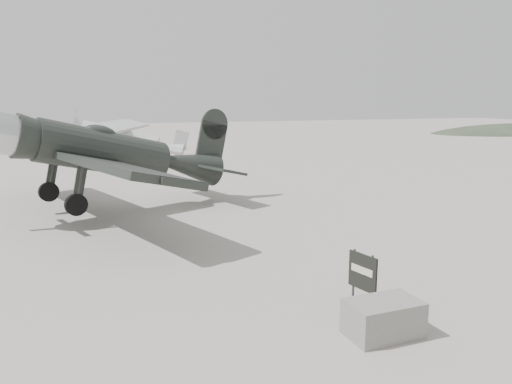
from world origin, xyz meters
TOP-DOWN VIEW (x-y plane):
  - ground at (0.00, 0.00)m, footprint 160.00×160.00m
  - lowwing_monoplane at (-3.37, 8.99)m, footprint 10.06×13.74m
  - highwing_monoplane at (-1.74, 25.02)m, footprint 8.13×11.24m
  - equipment_block at (0.85, -3.50)m, footprint 1.46×0.96m
  - sign_board at (1.27, -2.00)m, footprint 0.26×0.81m

SIDE VIEW (x-z plane):
  - ground at x=0.00m, z-range 0.00..0.00m
  - equipment_block at x=0.85m, z-range 0.00..0.71m
  - sign_board at x=1.27m, z-range 0.12..1.30m
  - highwing_monoplane at x=-1.74m, z-range 0.41..3.63m
  - lowwing_monoplane at x=-3.37m, z-range 0.13..4.61m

